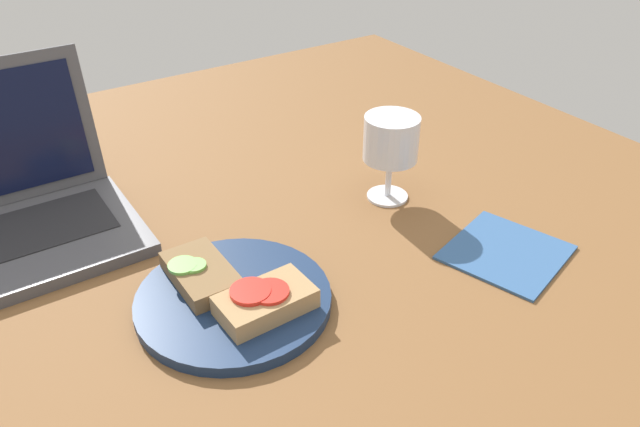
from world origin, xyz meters
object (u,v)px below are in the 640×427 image
wine_glass (391,141)px  napkin (506,252)px  plate (234,300)px  sandwich_with_tomato (265,301)px  sandwich_with_cucumber (200,273)px

wine_glass → napkin: bearing=-78.3°
plate → wine_glass: (30.92, 9.37, 8.78)cm
plate → sandwich_with_tomato: sandwich_with_tomato is taller
plate → sandwich_with_tomato: 5.31cm
napkin → plate: bearing=162.8°
plate → sandwich_with_tomato: size_ratio=2.10×
sandwich_with_tomato → napkin: (33.20, -6.36, -2.68)cm
sandwich_with_tomato → wine_glass: (29.03, 13.84, 6.63)cm
plate → sandwich_with_cucumber: sandwich_with_cucumber is taller
plate → napkin: size_ratio=1.61×
sandwich_with_cucumber → napkin: sandwich_with_cucumber is taller
sandwich_with_tomato → wine_glass: size_ratio=0.84×
plate → napkin: bearing=-17.2°
sandwich_with_tomato → wine_glass: wine_glass is taller
plate → sandwich_with_tomato: bearing=-67.1°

